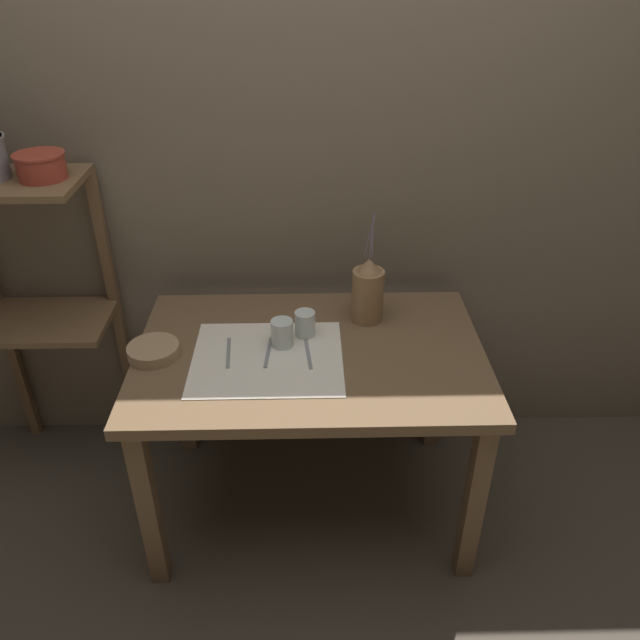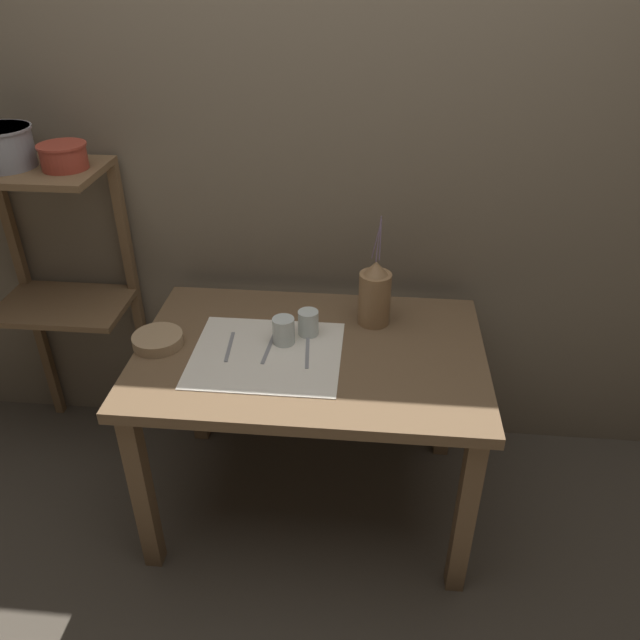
# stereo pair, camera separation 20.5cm
# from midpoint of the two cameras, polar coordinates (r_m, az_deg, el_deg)

# --- Properties ---
(ground_plane) EXTENTS (12.00, 12.00, 0.00)m
(ground_plane) POSITION_cam_midpoint_polar(r_m,az_deg,el_deg) (2.60, -3.11, -16.20)
(ground_plane) COLOR #473F35
(stone_wall_back) EXTENTS (7.00, 0.06, 2.40)m
(stone_wall_back) POSITION_cam_midpoint_polar(r_m,az_deg,el_deg) (2.37, -3.68, 13.69)
(stone_wall_back) COLOR #6B5E4C
(stone_wall_back) RESTS_ON ground_plane
(wooden_table) EXTENTS (1.18, 0.79, 0.73)m
(wooden_table) POSITION_cam_midpoint_polar(r_m,az_deg,el_deg) (2.18, -3.59, -4.95)
(wooden_table) COLOR brown
(wooden_table) RESTS_ON ground_plane
(wooden_shelf_unit) EXTENTS (0.50, 0.34, 1.24)m
(wooden_shelf_unit) POSITION_cam_midpoint_polar(r_m,az_deg,el_deg) (2.58, -26.69, 3.68)
(wooden_shelf_unit) COLOR brown
(wooden_shelf_unit) RESTS_ON ground_plane
(linen_cloth) EXTENTS (0.50, 0.44, 0.00)m
(linen_cloth) POSITION_cam_midpoint_polar(r_m,az_deg,el_deg) (2.09, -7.64, -3.54)
(linen_cloth) COLOR silver
(linen_cloth) RESTS_ON wooden_table
(pitcher_with_flowers) EXTENTS (0.11, 0.11, 0.42)m
(pitcher_with_flowers) POSITION_cam_midpoint_polar(r_m,az_deg,el_deg) (2.23, 1.78, 2.53)
(pitcher_with_flowers) COLOR olive
(pitcher_with_flowers) RESTS_ON wooden_table
(wooden_bowl) EXTENTS (0.17, 0.17, 0.04)m
(wooden_bowl) POSITION_cam_midpoint_polar(r_m,az_deg,el_deg) (2.18, -17.63, -2.78)
(wooden_bowl) COLOR #9E7F5B
(wooden_bowl) RESTS_ON wooden_table
(glass_tumbler_near) EXTENTS (0.08, 0.08, 0.09)m
(glass_tumbler_near) POSITION_cam_midpoint_polar(r_m,az_deg,el_deg) (2.13, -6.25, -1.27)
(glass_tumbler_near) COLOR silver
(glass_tumbler_near) RESTS_ON wooden_table
(glass_tumbler_far) EXTENTS (0.07, 0.07, 0.09)m
(glass_tumbler_far) POSITION_cam_midpoint_polar(r_m,az_deg,el_deg) (2.17, -4.08, -0.41)
(glass_tumbler_far) COLOR silver
(glass_tumbler_far) RESTS_ON wooden_table
(knife_center) EXTENTS (0.02, 0.18, 0.00)m
(knife_center) POSITION_cam_midpoint_polar(r_m,az_deg,el_deg) (2.13, -11.12, -3.04)
(knife_center) COLOR gray
(knife_center) RESTS_ON wooden_table
(fork_outer) EXTENTS (0.02, 0.18, 0.00)m
(fork_outer) POSITION_cam_midpoint_polar(r_m,az_deg,el_deg) (2.12, -7.53, -3.02)
(fork_outer) COLOR gray
(fork_outer) RESTS_ON wooden_table
(fork_inner) EXTENTS (0.03, 0.18, 0.00)m
(fork_inner) POSITION_cam_midpoint_polar(r_m,az_deg,el_deg) (2.10, -3.90, -3.17)
(fork_inner) COLOR gray
(fork_inner) RESTS_ON wooden_table
(metal_pot_small) EXTENTS (0.17, 0.17, 0.09)m
(metal_pot_small) POSITION_cam_midpoint_polar(r_m,az_deg,el_deg) (2.34, -26.56, 12.51)
(metal_pot_small) COLOR #9E3828
(metal_pot_small) RESTS_ON wooden_shelf_unit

